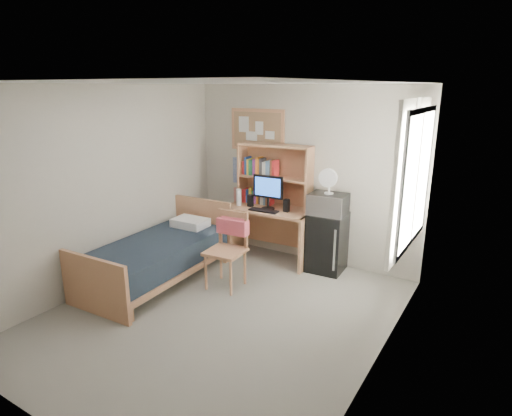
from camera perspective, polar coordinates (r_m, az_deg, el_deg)
The scene contains 26 objects.
floor at distance 5.17m, azimuth -4.73°, elevation -14.02°, with size 3.60×4.20×0.02m, color gray.
ceiling at distance 4.48m, azimuth -5.52°, elevation 16.29°, with size 3.60×4.20×0.02m, color white.
wall_back at distance 6.41m, azimuth 6.22°, elevation 4.44°, with size 3.60×0.04×2.60m, color beige.
wall_front at distance 3.33m, azimuth -27.48°, elevation -8.32°, with size 3.60×0.04×2.60m, color beige.
wall_left at distance 5.89m, azimuth -19.29°, elevation 2.60°, with size 0.04×4.20×2.60m, color beige.
wall_right at distance 3.90m, azimuth 16.66°, elevation -3.72°, with size 0.04×4.20×2.60m, color beige.
window_unit at distance 4.96m, azimuth 20.14°, elevation 3.73°, with size 0.10×1.40×1.70m, color white.
curtain_left at distance 4.59m, azimuth 18.71°, elevation 2.92°, with size 0.04×0.55×1.70m, color white.
curtain_right at distance 5.36m, azimuth 20.74°, elevation 4.50°, with size 0.04×0.55×1.70m, color white.
bulletin_board at distance 6.68m, azimuth 0.19°, elevation 10.37°, with size 0.94×0.03×0.64m, color #A27B55.
poster_wave at distance 6.95m, azimuth -2.05°, elevation 5.00°, with size 0.30×0.01×0.42m, color navy.
poster_japan at distance 7.05m, azimuth -2.01°, elevation 1.25°, with size 0.28×0.01×0.36m, color red.
desk at distance 6.52m, azimuth 1.82°, elevation -3.44°, with size 1.30×0.65×0.81m, color tan.
desk_chair at distance 5.59m, azimuth -4.12°, elevation -5.74°, with size 0.51×0.51×1.01m, color tan.
mini_fridge at distance 6.20m, azimuth 9.43°, elevation -4.51°, with size 0.50×0.50×0.85m, color black.
bed at distance 5.99m, azimuth -13.06°, elevation -6.93°, with size 1.02×2.04×0.56m, color black.
hutch at distance 6.41m, azimuth 2.50°, elevation 4.34°, with size 1.14×0.29×0.93m, color tan.
monitor at distance 6.28m, azimuth 1.62°, elevation 2.07°, with size 0.47×0.04×0.50m, color black.
keyboard at distance 6.22m, azimuth 1.02°, elevation -0.34°, with size 0.44×0.14×0.02m, color black.
speaker_left at distance 6.45m, azimuth -0.75°, elevation 0.99°, with size 0.07×0.07×0.18m, color black.
speaker_right at distance 6.19m, azimuth 4.08°, elevation 0.33°, with size 0.08×0.08×0.19m, color black.
water_bottle at distance 6.50m, azimuth -2.31°, elevation 1.44°, with size 0.07×0.07×0.26m, color white.
hoodie at distance 5.66m, azimuth -3.13°, elevation -2.46°, with size 0.43×0.13×0.21m, color #F15C6A.
microwave at distance 6.01m, azimuth 9.61°, elevation 0.54°, with size 0.51×0.38×0.29m, color #BCBCC1.
desk_fan at distance 5.94m, azimuth 9.75°, elevation 3.39°, with size 0.26×0.26×0.32m, color white.
pillow at distance 6.41m, azimuth -8.76°, elevation -1.93°, with size 0.50×0.35×0.12m, color white.
Camera 1 is at (2.70, -3.58, 2.57)m, focal length 30.00 mm.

